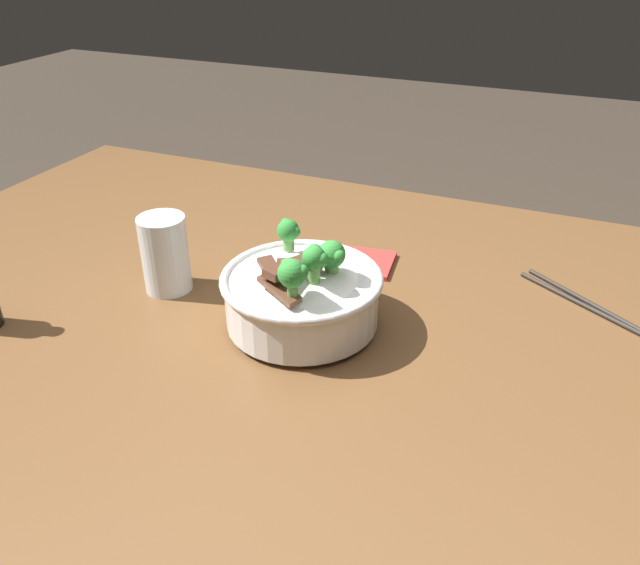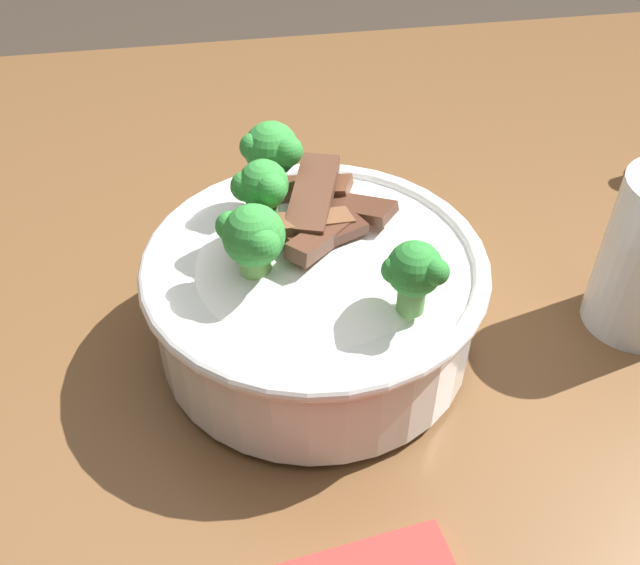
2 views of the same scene
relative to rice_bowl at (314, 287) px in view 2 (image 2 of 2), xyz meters
The scene contains 2 objects.
dining_table 0.16m from the rice_bowl, behind, with size 1.46×1.08×0.79m.
rice_bowl is the anchor object (origin of this frame).
Camera 2 is at (0.12, 0.34, 1.17)m, focal length 40.17 mm.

